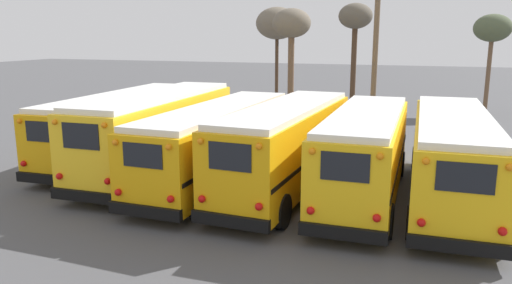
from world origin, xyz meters
TOP-DOWN VIEW (x-y plane):
  - ground_plane at (0.00, 0.00)m, footprint 160.00×160.00m
  - school_bus_0 at (-7.11, 1.18)m, footprint 2.81×10.96m
  - school_bus_1 at (-4.26, -0.42)m, footprint 2.74×10.22m
  - school_bus_2 at (-1.42, -0.74)m, footprint 2.75×10.83m
  - school_bus_3 at (1.42, -1.06)m, footprint 2.91×10.09m
  - school_bus_4 at (4.26, -1.09)m, footprint 2.48×9.52m
  - school_bus_5 at (7.11, -0.38)m, footprint 2.75×10.68m
  - utility_pole at (3.18, 11.26)m, footprint 1.80×0.31m
  - bare_tree_0 at (-5.50, 20.65)m, footprint 3.37×3.37m
  - bare_tree_1 at (-2.99, 15.72)m, footprint 2.66×2.66m
  - bare_tree_2 at (10.25, 21.81)m, footprint 2.63×2.63m
  - bare_tree_3 at (0.50, 21.67)m, footprint 2.61×2.61m

SIDE VIEW (x-z plane):
  - ground_plane at x=0.00m, z-range 0.00..0.00m
  - school_bus_2 at x=-1.42m, z-range 0.15..3.14m
  - school_bus_0 at x=-7.11m, z-range 0.14..3.18m
  - school_bus_5 at x=7.11m, z-range 0.14..3.20m
  - school_bus_4 at x=4.26m, z-range 0.14..3.27m
  - school_bus_3 at x=1.42m, z-range 0.15..3.35m
  - school_bus_1 at x=-4.26m, z-range 0.15..3.51m
  - utility_pole at x=3.18m, z-range 0.13..9.29m
  - bare_tree_2 at x=10.25m, z-range 2.46..9.60m
  - bare_tree_1 at x=-2.99m, z-range 2.48..9.95m
  - bare_tree_0 at x=-5.50m, z-range 2.60..10.44m
  - bare_tree_3 at x=0.50m, z-range 2.75..10.83m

